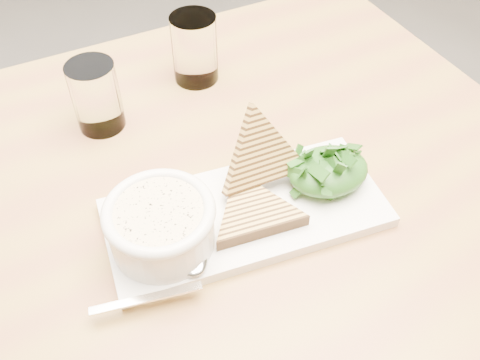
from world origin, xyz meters
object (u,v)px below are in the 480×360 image
object	(u,v)px
glass_far	(195,49)
platter	(246,213)
table_top	(130,226)
glass_near	(96,96)
soup_bowl	(162,229)

from	to	relation	value
glass_far	platter	bearing A→B (deg)	-96.38
table_top	platter	bearing A→B (deg)	-21.28
table_top	glass_near	world-z (taller)	glass_near
table_top	glass_near	xyz separation A→B (m)	(0.01, 0.19, 0.07)
soup_bowl	glass_near	world-z (taller)	glass_near
platter	soup_bowl	bearing A→B (deg)	-174.28
glass_near	platter	bearing A→B (deg)	-61.23
glass_far	glass_near	bearing A→B (deg)	-160.34
table_top	glass_far	xyz separation A→B (m)	(0.18, 0.25, 0.08)
table_top	soup_bowl	xyz separation A→B (m)	(0.03, -0.07, 0.06)
table_top	glass_near	distance (m)	0.21
platter	soup_bowl	xyz separation A→B (m)	(-0.11, -0.01, 0.03)
glass_far	soup_bowl	bearing A→B (deg)	-114.51
table_top	glass_far	bearing A→B (deg)	54.91
platter	glass_near	size ratio (longest dim) A/B	3.33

